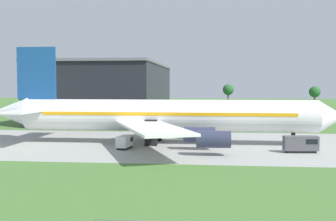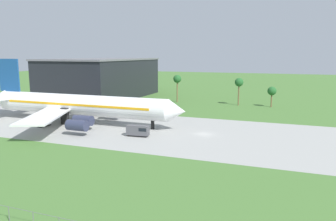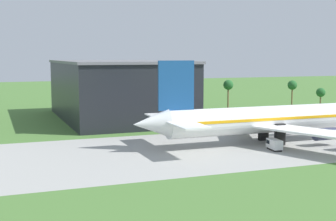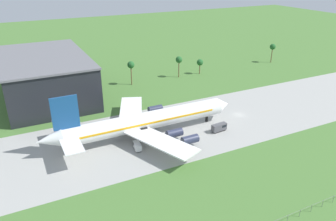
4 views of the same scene
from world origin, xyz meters
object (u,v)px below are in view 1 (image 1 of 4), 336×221
baggage_tug (302,144)px  terminal_building (109,92)px  jet_airliner (162,116)px  catering_van (125,142)px

baggage_tug → terminal_building: (-51.65, 65.76, 8.14)m
jet_airliner → catering_van: size_ratio=15.26×
baggage_tug → catering_van: size_ratio=1.28×
catering_van → baggage_tug: bearing=-2.4°
jet_airliner → baggage_tug: bearing=-19.2°
baggage_tug → jet_airliner: bearing=160.8°
baggage_tug → terminal_building: 84.02m
terminal_building → baggage_tug: bearing=-51.9°
jet_airliner → terminal_building: bearing=114.2°
jet_airliner → terminal_building: size_ratio=1.19×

